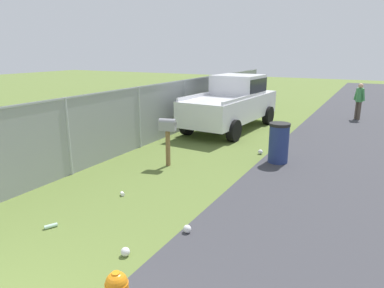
# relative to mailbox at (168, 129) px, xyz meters

# --- Properties ---
(mailbox) EXTENTS (0.30, 0.48, 1.30)m
(mailbox) POSITION_rel_mailbox_xyz_m (0.00, 0.00, 0.00)
(mailbox) COLOR brown
(mailbox) RESTS_ON ground
(pickup_truck) EXTENTS (5.24, 2.40, 2.09)m
(pickup_truck) POSITION_rel_mailbox_xyz_m (5.19, 0.22, 0.08)
(pickup_truck) COLOR silver
(pickup_truck) RESTS_ON ground
(trash_bin) EXTENTS (0.57, 0.57, 1.12)m
(trash_bin) POSITION_rel_mailbox_xyz_m (1.70, -2.55, -0.47)
(trash_bin) COLOR navy
(trash_bin) RESTS_ON ground
(pedestrian) EXTENTS (0.34, 0.48, 1.62)m
(pedestrian) POSITION_rel_mailbox_xyz_m (9.59, -4.09, -0.09)
(pedestrian) COLOR #4C4238
(pedestrian) RESTS_ON ground
(fence_section) EXTENTS (20.37, 0.07, 1.95)m
(fence_section) POSITION_rel_mailbox_xyz_m (2.61, 1.79, 0.02)
(fence_section) COLOR #9EA3A8
(fence_section) RESTS_ON ground
(litter_bag_midfield_b) EXTENTS (0.14, 0.14, 0.14)m
(litter_bag_midfield_b) POSITION_rel_mailbox_xyz_m (2.23, -1.88, -0.96)
(litter_bag_midfield_b) COLOR silver
(litter_bag_midfield_b) RESTS_ON ground
(litter_bag_midfield_a) EXTENTS (0.14, 0.14, 0.14)m
(litter_bag_midfield_a) POSITION_rel_mailbox_xyz_m (-2.90, -2.20, -0.96)
(litter_bag_midfield_a) COLOR silver
(litter_bag_midfield_a) RESTS_ON ground
(litter_bottle_near_hydrant) EXTENTS (0.23, 0.16, 0.07)m
(litter_bottle_near_hydrant) POSITION_rel_mailbox_xyz_m (-3.89, 0.01, -0.99)
(litter_bottle_near_hydrant) COLOR #B2D8BF
(litter_bottle_near_hydrant) RESTS_ON ground
(litter_cup_far_scatter) EXTENTS (0.12, 0.13, 0.08)m
(litter_cup_far_scatter) POSITION_rel_mailbox_xyz_m (-2.19, -0.20, -0.99)
(litter_cup_far_scatter) COLOR white
(litter_cup_far_scatter) RESTS_ON ground
(litter_bag_by_mailbox) EXTENTS (0.14, 0.14, 0.14)m
(litter_bag_by_mailbox) POSITION_rel_mailbox_xyz_m (-3.96, -1.70, -0.96)
(litter_bag_by_mailbox) COLOR silver
(litter_bag_by_mailbox) RESTS_ON ground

